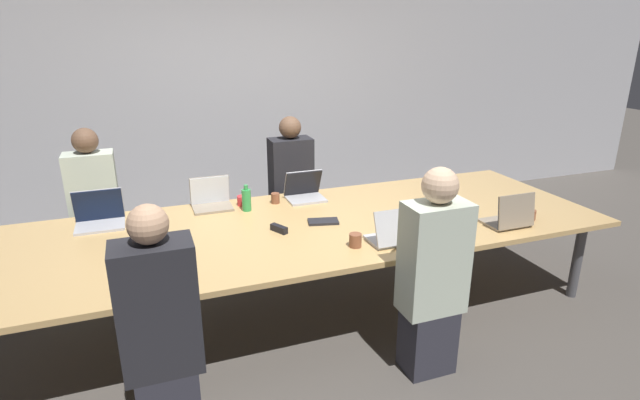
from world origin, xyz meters
TOP-DOWN VIEW (x-y plane):
  - ground_plane at (0.00, 0.00)m, footprint 24.00×24.00m
  - curtain_wall at (0.00, 2.26)m, footprint 12.00×0.06m
  - conference_table at (0.00, 0.00)m, footprint 4.71×1.59m
  - laptop_near_left at (-1.10, -0.62)m, footprint 0.37×0.26m
  - person_near_left at (-1.13, -1.03)m, footprint 0.40×0.24m
  - laptop_far_center at (0.19, 0.58)m, footprint 0.33×0.27m
  - person_far_center at (0.21, 1.05)m, footprint 0.40×0.24m
  - cup_far_center at (-0.08, 0.56)m, footprint 0.07×0.07m
  - laptop_far_left at (-1.48, 0.54)m, footprint 0.36×0.27m
  - person_far_left at (-1.55, 1.08)m, footprint 0.40×0.24m
  - laptop_near_midright at (0.49, -0.54)m, footprint 0.35×0.26m
  - person_near_midright at (0.50, -1.01)m, footprint 0.40×0.24m
  - cup_near_midright at (0.20, -0.51)m, footprint 0.09×0.09m
  - laptop_far_midleft at (-0.61, 0.66)m, footprint 0.33×0.25m
  - cup_far_midleft at (-0.36, 0.61)m, footprint 0.09×0.09m
  - bottle_far_midleft at (-0.35, 0.47)m, footprint 0.08×0.08m
  - laptop_near_right at (1.45, -0.58)m, footprint 0.32×0.27m
  - cup_near_right at (1.70, -0.51)m, footprint 0.10×0.10m
  - stapler at (-0.23, -0.07)m, footprint 0.11×0.15m
  - notebook at (0.15, -0.01)m, footprint 0.26×0.18m

SIDE VIEW (x-z plane):
  - ground_plane at x=0.00m, z-range 0.00..0.00m
  - person_near_left at x=-1.13m, z-range -0.02..1.35m
  - person_far_center at x=0.21m, z-range -0.02..1.36m
  - person_far_left at x=-1.55m, z-range -0.02..1.36m
  - person_near_midright at x=0.50m, z-range -0.02..1.37m
  - conference_table at x=0.00m, z-range 0.32..1.04m
  - notebook at x=0.15m, z-range 0.72..0.74m
  - stapler at x=-0.23m, z-range 0.72..0.77m
  - cup_near_right at x=1.70m, z-range 0.72..0.80m
  - cup_far_midleft at x=-0.36m, z-range 0.72..0.80m
  - cup_far_center at x=-0.08m, z-range 0.72..0.81m
  - cup_near_midright at x=0.20m, z-range 0.72..0.82m
  - laptop_near_midright at x=0.49m, z-range 0.67..0.92m
  - laptop_far_midleft at x=-0.61m, z-range 0.67..0.92m
  - laptop_far_center at x=0.19m, z-range 0.67..0.92m
  - laptop_near_left at x=-1.10m, z-range 0.66..0.93m
  - laptop_near_right at x=1.45m, z-range 0.66..0.94m
  - laptop_far_left at x=-1.48m, z-range 0.66..0.94m
  - bottle_far_midleft at x=-0.35m, z-range 0.71..0.93m
  - curtain_wall at x=0.00m, z-range 0.00..2.80m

